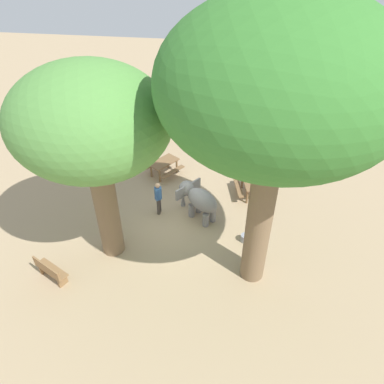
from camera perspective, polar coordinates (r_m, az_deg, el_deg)
ground_plane at (r=15.55m, az=-2.71°, el=-4.86°), size 60.00×60.00×0.00m
elephant at (r=15.26m, az=1.08°, el=-1.13°), size 2.03×1.93×1.48m
person_handler at (r=15.49m, az=-5.43°, el=-0.63°), size 0.32×0.51×1.62m
shade_tree_main at (r=11.54m, az=-15.92°, el=10.36°), size 5.12×4.70×7.40m
shade_tree_secondary at (r=9.59m, az=13.83°, el=15.64°), size 6.48×5.94×9.44m
wooden_bench at (r=14.00m, az=-21.81°, el=-11.59°), size 1.43×0.99×0.88m
picnic_table_near at (r=18.18m, az=-4.53°, el=4.39°), size 2.07×2.08×0.78m
picnic_table_far at (r=16.93m, az=9.56°, el=1.15°), size 1.78×1.79×0.78m
market_stall_white at (r=23.45m, az=-1.97°, el=13.92°), size 2.50×2.50×2.52m
market_stall_red at (r=23.16m, az=4.56°, el=13.51°), size 2.50×2.50×2.52m
market_stall_green at (r=23.16m, az=11.15°, el=12.93°), size 2.50×2.50×2.52m
feed_bucket at (r=14.76m, az=8.50°, el=-7.31°), size 0.36×0.36×0.32m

